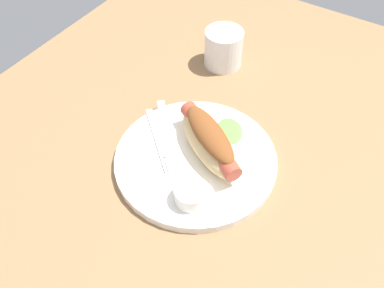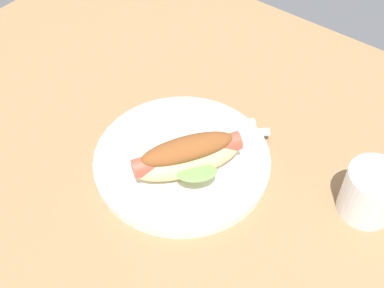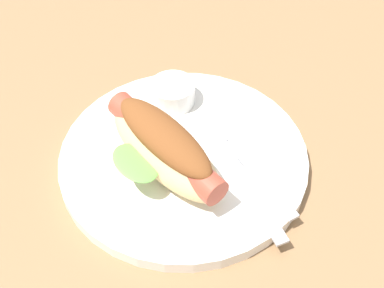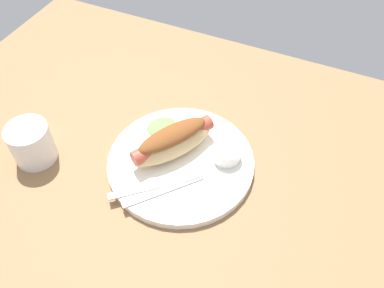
{
  "view_description": "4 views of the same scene",
  "coord_description": "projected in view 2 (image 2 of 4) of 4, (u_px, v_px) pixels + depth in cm",
  "views": [
    {
      "loc": [
        39.93,
        27.47,
        58.53
      ],
      "look_at": [
        0.54,
        2.57,
        5.32
      ],
      "focal_mm": 39.92,
      "sensor_mm": 36.0,
      "label": 1
    },
    {
      "loc": [
        -32.44,
        41.89,
        60.79
      ],
      "look_at": [
        -1.92,
        2.85,
        5.82
      ],
      "focal_mm": 45.91,
      "sensor_mm": 36.0,
      "label": 2
    },
    {
      "loc": [
        -36.64,
        -10.02,
        46.43
      ],
      "look_at": [
        -1.22,
        1.57,
        5.01
      ],
      "focal_mm": 49.06,
      "sensor_mm": 36.0,
      "label": 3
    },
    {
      "loc": [
        21.28,
        -39.09,
        61.94
      ],
      "look_at": [
        1.77,
        4.28,
        5.73
      ],
      "focal_mm": 37.32,
      "sensor_mm": 36.0,
      "label": 4
    }
  ],
  "objects": [
    {
      "name": "drinking_cup",
      "position": [
        370.0,
        192.0,
        0.7
      ],
      "size": [
        8.06,
        8.06,
        8.01
      ],
      "primitive_type": "cylinder",
      "color": "white",
      "rests_on": "ground_plane"
    },
    {
      "name": "ground_plane",
      "position": [
        193.0,
        156.0,
        0.81
      ],
      "size": [
        120.0,
        90.0,
        1.8
      ],
      "primitive_type": "cube",
      "color": "olive"
    },
    {
      "name": "plate",
      "position": [
        182.0,
        160.0,
        0.78
      ],
      "size": [
        28.16,
        28.16,
        1.6
      ],
      "primitive_type": "cylinder",
      "color": "white",
      "rests_on": "ground_plane"
    },
    {
      "name": "hot_dog",
      "position": [
        188.0,
        156.0,
        0.74
      ],
      "size": [
        14.12,
        17.61,
        6.15
      ],
      "rotation": [
        0.0,
        0.0,
        1.01
      ],
      "color": "#DBB77A",
      "rests_on": "plate"
    },
    {
      "name": "sauce_ramekin",
      "position": [
        128.0,
        143.0,
        0.78
      ],
      "size": [
        5.46,
        5.46,
        2.78
      ],
      "primitive_type": "cylinder",
      "color": "white",
      "rests_on": "plate"
    },
    {
      "name": "knife",
      "position": [
        222.0,
        134.0,
        0.81
      ],
      "size": [
        12.87,
        11.58,
        0.36
      ],
      "primitive_type": "cube",
      "rotation": [
        0.0,
        0.0,
        0.72
      ],
      "color": "silver",
      "rests_on": "plate"
    },
    {
      "name": "fork",
      "position": [
        212.0,
        127.0,
        0.82
      ],
      "size": [
        11.18,
        12.36,
        0.4
      ],
      "rotation": [
        0.0,
        0.0,
        0.84
      ],
      "color": "silver",
      "rests_on": "plate"
    }
  ]
}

